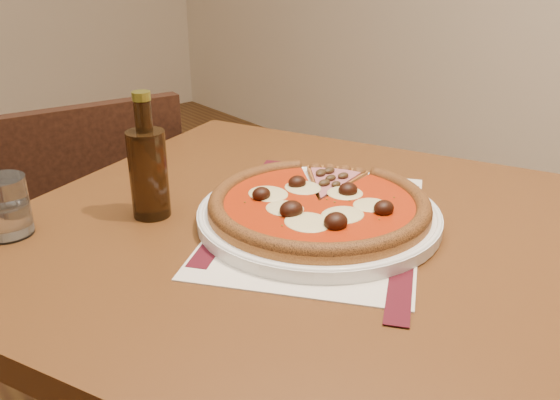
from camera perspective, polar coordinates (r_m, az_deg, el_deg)
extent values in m
cube|color=brown|center=(0.87, 0.84, -3.41)|extent=(1.04, 1.04, 0.04)
cylinder|color=brown|center=(1.30, 22.82, -15.03)|extent=(0.05, 0.05, 0.71)
cylinder|color=brown|center=(1.48, -5.21, -7.96)|extent=(0.05, 0.05, 0.71)
cube|color=black|center=(1.60, -17.81, -4.79)|extent=(0.43, 0.43, 0.04)
cylinder|color=black|center=(1.87, -13.56, -7.06)|extent=(0.03, 0.03, 0.38)
cylinder|color=black|center=(1.82, -23.50, -9.56)|extent=(0.03, 0.03, 0.38)
cylinder|color=black|center=(1.61, -9.44, -12.29)|extent=(0.03, 0.03, 0.38)
cylinder|color=black|center=(1.55, -21.14, -15.56)|extent=(0.03, 0.03, 0.38)
cube|color=black|center=(1.35, -16.91, 0.40)|extent=(0.39, 0.08, 0.40)
cube|color=silver|center=(0.87, 3.71, -2.11)|extent=(0.50, 0.47, 0.00)
cylinder|color=white|center=(0.86, 3.73, -1.51)|extent=(0.35, 0.35, 0.02)
cylinder|color=#AA6929|center=(0.86, 3.76, -0.60)|extent=(0.32, 0.32, 0.01)
torus|color=brown|center=(0.85, 3.77, -0.24)|extent=(0.32, 0.32, 0.02)
cylinder|color=#AD1F08|center=(0.85, 3.77, -0.18)|extent=(0.28, 0.28, 0.00)
ellipsoid|color=beige|center=(0.89, 2.32, 1.28)|extent=(0.05, 0.05, 0.01)
ellipsoid|color=beige|center=(0.87, -1.27, 0.80)|extent=(0.05, 0.05, 0.01)
ellipsoid|color=beige|center=(0.83, 0.81, -0.54)|extent=(0.05, 0.05, 0.01)
ellipsoid|color=beige|center=(0.78, 2.56, -2.17)|extent=(0.05, 0.05, 0.01)
ellipsoid|color=beige|center=(0.81, 5.79, -1.10)|extent=(0.05, 0.05, 0.01)
ellipsoid|color=beige|center=(0.85, 9.15, -0.33)|extent=(0.05, 0.05, 0.01)
ellipsoid|color=beige|center=(0.88, 6.30, 0.86)|extent=(0.05, 0.05, 0.01)
ellipsoid|color=black|center=(0.89, 1.76, 2.26)|extent=(0.03, 0.03, 0.02)
ellipsoid|color=black|center=(0.85, -2.23, 1.24)|extent=(0.03, 0.03, 0.02)
ellipsoid|color=black|center=(0.80, 1.10, -0.27)|extent=(0.03, 0.03, 0.02)
ellipsoid|color=black|center=(0.77, 5.57, -1.61)|extent=(0.03, 0.03, 0.02)
ellipsoid|color=black|center=(0.83, 7.69, 0.29)|extent=(0.03, 0.03, 0.02)
ellipsoid|color=black|center=(0.90, 8.58, 2.07)|extent=(0.03, 0.03, 0.02)
ellipsoid|color=#3B2915|center=(0.90, 5.29, 1.59)|extent=(0.02, 0.01, 0.01)
ellipsoid|color=#3B2915|center=(0.94, 5.88, 2.46)|extent=(0.02, 0.01, 0.01)
ellipsoid|color=#3B2915|center=(0.91, 4.83, 1.66)|extent=(0.02, 0.01, 0.01)
ellipsoid|color=#3B2915|center=(0.94, 5.07, 2.57)|extent=(0.02, 0.01, 0.01)
ellipsoid|color=#3B2915|center=(0.91, 4.36, 1.71)|extent=(0.02, 0.01, 0.01)
ellipsoid|color=#3B2915|center=(0.95, 4.25, 2.63)|extent=(0.02, 0.01, 0.01)
ellipsoid|color=#3B2915|center=(0.91, 3.88, 1.73)|extent=(0.02, 0.01, 0.01)
cylinder|color=white|center=(0.90, -25.05, -0.59)|extent=(0.07, 0.07, 0.08)
cylinder|color=#301D0C|center=(0.88, -12.52, 2.42)|extent=(0.06, 0.06, 0.13)
cylinder|color=#301D0C|center=(0.86, -13.01, 7.60)|extent=(0.02, 0.02, 0.06)
cylinder|color=olive|center=(0.85, -13.22, 9.73)|extent=(0.03, 0.03, 0.01)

